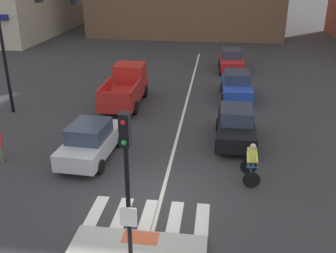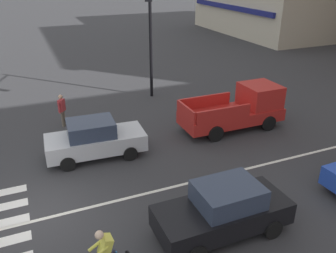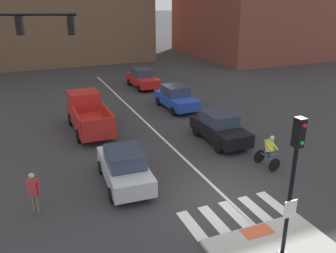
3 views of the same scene
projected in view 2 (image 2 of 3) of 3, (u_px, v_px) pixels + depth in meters
ground_plane at (37, 215)px, 11.57m from camera, size 300.00×300.00×0.00m
crosswalk_stripe_a at (0, 193)px, 12.68m from camera, size 0.44×1.80×0.01m
crosswalk_stripe_b at (0, 208)px, 11.93m from camera, size 0.44×1.80×0.01m
crosswalk_stripe_c at (0, 224)px, 11.17m from camera, size 0.44×1.80×0.01m
lane_centre_line at (286, 159)px, 14.89m from camera, size 0.14×28.00×0.01m
traffic_light_mast at (150, 17)px, 18.42m from camera, size 5.26×2.14×7.17m
car_silver_westbound_near at (95, 139)px, 14.82m from camera, size 2.03×4.19×1.64m
car_black_eastbound_mid at (224, 210)px, 10.55m from camera, size 1.85×4.10×1.64m
pickup_truck_red_westbound_far at (240, 109)px, 17.45m from camera, size 2.07×5.10×2.08m
pedestrian_at_curb_left at (62, 108)px, 17.55m from camera, size 0.46×0.39×1.67m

